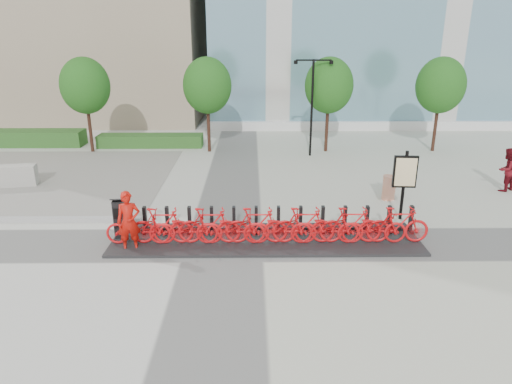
{
  "coord_description": "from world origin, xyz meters",
  "views": [
    {
      "loc": [
        0.86,
        -12.83,
        6.14
      ],
      "look_at": [
        1.0,
        1.5,
        1.2
      ],
      "focal_mm": 32.0,
      "sensor_mm": 36.0,
      "label": 1
    }
  ],
  "objects_px": {
    "pedestrian": "(506,170)",
    "map_sign": "(405,175)",
    "construction_barrel": "(389,188)",
    "jersey_barrier": "(8,176)",
    "worker_red": "(129,222)",
    "bike_0": "(138,228)",
    "kiosk": "(120,218)"
  },
  "relations": [
    {
      "from": "construction_barrel",
      "to": "map_sign",
      "type": "height_order",
      "value": "map_sign"
    },
    {
      "from": "bike_0",
      "to": "construction_barrel",
      "type": "height_order",
      "value": "bike_0"
    },
    {
      "from": "kiosk",
      "to": "map_sign",
      "type": "xyz_separation_m",
      "value": [
        9.38,
        1.6,
        0.91
      ]
    },
    {
      "from": "kiosk",
      "to": "jersey_barrier",
      "type": "height_order",
      "value": "kiosk"
    },
    {
      "from": "construction_barrel",
      "to": "jersey_barrier",
      "type": "height_order",
      "value": "construction_barrel"
    },
    {
      "from": "construction_barrel",
      "to": "worker_red",
      "type": "bearing_deg",
      "value": -153.75
    },
    {
      "from": "worker_red",
      "to": "map_sign",
      "type": "relative_size",
      "value": 0.76
    },
    {
      "from": "bike_0",
      "to": "worker_red",
      "type": "height_order",
      "value": "worker_red"
    },
    {
      "from": "construction_barrel",
      "to": "kiosk",
      "type": "bearing_deg",
      "value": -159.1
    },
    {
      "from": "pedestrian",
      "to": "jersey_barrier",
      "type": "distance_m",
      "value": 20.92
    },
    {
      "from": "bike_0",
      "to": "kiosk",
      "type": "relative_size",
      "value": 1.47
    },
    {
      "from": "map_sign",
      "to": "kiosk",
      "type": "bearing_deg",
      "value": -166.2
    },
    {
      "from": "kiosk",
      "to": "map_sign",
      "type": "bearing_deg",
      "value": 4.86
    },
    {
      "from": "jersey_barrier",
      "to": "map_sign",
      "type": "xyz_separation_m",
      "value": [
        15.65,
        -3.86,
        1.18
      ]
    },
    {
      "from": "bike_0",
      "to": "map_sign",
      "type": "xyz_separation_m",
      "value": [
        8.69,
        2.07,
        1.03
      ]
    },
    {
      "from": "construction_barrel",
      "to": "map_sign",
      "type": "bearing_deg",
      "value": -94.18
    },
    {
      "from": "bike_0",
      "to": "jersey_barrier",
      "type": "height_order",
      "value": "bike_0"
    },
    {
      "from": "pedestrian",
      "to": "construction_barrel",
      "type": "bearing_deg",
      "value": -17.95
    },
    {
      "from": "construction_barrel",
      "to": "jersey_barrier",
      "type": "distance_m",
      "value": 15.91
    },
    {
      "from": "worker_red",
      "to": "bike_0",
      "type": "bearing_deg",
      "value": 50.11
    },
    {
      "from": "pedestrian",
      "to": "construction_barrel",
      "type": "height_order",
      "value": "pedestrian"
    },
    {
      "from": "jersey_barrier",
      "to": "kiosk",
      "type": "bearing_deg",
      "value": -51.5
    },
    {
      "from": "worker_red",
      "to": "jersey_barrier",
      "type": "distance_m",
      "value": 9.25
    },
    {
      "from": "kiosk",
      "to": "map_sign",
      "type": "relative_size",
      "value": 0.54
    },
    {
      "from": "kiosk",
      "to": "worker_red",
      "type": "relative_size",
      "value": 0.72
    },
    {
      "from": "pedestrian",
      "to": "jersey_barrier",
      "type": "bearing_deg",
      "value": -31.48
    },
    {
      "from": "pedestrian",
      "to": "bike_0",
      "type": "bearing_deg",
      "value": -9.1
    },
    {
      "from": "pedestrian",
      "to": "map_sign",
      "type": "distance_m",
      "value": 6.12
    },
    {
      "from": "bike_0",
      "to": "worker_red",
      "type": "xyz_separation_m",
      "value": [
        -0.17,
        -0.34,
        0.34
      ]
    },
    {
      "from": "bike_0",
      "to": "construction_barrel",
      "type": "xyz_separation_m",
      "value": [
        8.84,
        4.11,
        -0.12
      ]
    },
    {
      "from": "construction_barrel",
      "to": "map_sign",
      "type": "relative_size",
      "value": 0.39
    },
    {
      "from": "jersey_barrier",
      "to": "worker_red",
      "type": "bearing_deg",
      "value": -53.19
    }
  ]
}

